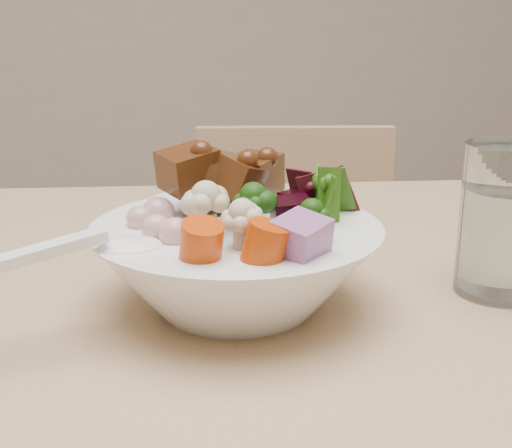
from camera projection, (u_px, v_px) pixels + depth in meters
name	position (u px, v px, depth m)	size (l,w,h in m)	color
chair_far	(297.00, 324.00, 1.30)	(0.42, 0.42, 0.79)	tan
food_bowl	(238.00, 260.00, 0.59)	(0.24, 0.24, 0.13)	white
soup_spoon	(108.00, 250.00, 0.52)	(0.15, 0.06, 0.03)	white
water_glass	(504.00, 226.00, 0.61)	(0.08, 0.08, 0.13)	silver
side_bowl	(220.00, 228.00, 0.72)	(0.15, 0.15, 0.05)	white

